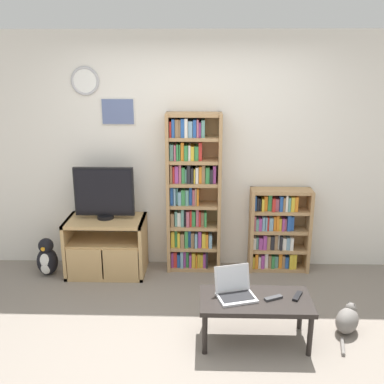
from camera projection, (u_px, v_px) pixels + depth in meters
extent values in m
plane|color=gray|center=(189.00, 350.00, 3.70)|extent=(18.00, 18.00, 0.00)
cube|color=silver|center=(194.00, 154.00, 4.95)|extent=(7.06, 0.06, 2.60)
torus|color=#B2B2B7|center=(85.00, 81.00, 4.72)|extent=(0.30, 0.03, 0.30)
cylinder|color=white|center=(85.00, 81.00, 4.72)|extent=(0.25, 0.02, 0.25)
cube|color=silver|center=(118.00, 112.00, 4.81)|extent=(0.37, 0.01, 0.29)
cube|color=slate|center=(118.00, 112.00, 4.80)|extent=(0.34, 0.02, 0.26)
cube|color=tan|center=(70.00, 245.00, 4.98)|extent=(0.04, 0.50, 0.63)
cube|color=tan|center=(143.00, 246.00, 4.96)|extent=(0.04, 0.50, 0.63)
cube|color=tan|center=(105.00, 221.00, 4.89)|extent=(0.85, 0.50, 0.04)
cube|color=tan|center=(108.00, 270.00, 5.06)|extent=(0.85, 0.50, 0.04)
cube|color=tan|center=(106.00, 241.00, 4.95)|extent=(0.78, 0.47, 0.04)
cube|color=tan|center=(84.00, 264.00, 4.78)|extent=(0.38, 0.02, 0.34)
cube|color=tan|center=(121.00, 265.00, 4.77)|extent=(0.38, 0.02, 0.34)
cylinder|color=black|center=(106.00, 217.00, 4.90)|extent=(0.18, 0.18, 0.04)
cube|color=black|center=(104.00, 191.00, 4.82)|extent=(0.64, 0.05, 0.53)
cube|color=black|center=(104.00, 192.00, 4.79)|extent=(0.61, 0.01, 0.50)
cube|color=tan|center=(169.00, 194.00, 4.91)|extent=(0.04, 0.26, 1.77)
cube|color=tan|center=(219.00, 195.00, 4.89)|extent=(0.04, 0.26, 1.77)
cube|color=tan|center=(194.00, 191.00, 5.01)|extent=(0.59, 0.02, 1.77)
cube|color=tan|center=(194.00, 267.00, 5.15)|extent=(0.52, 0.22, 0.04)
cube|color=tan|center=(194.00, 247.00, 5.08)|extent=(0.52, 0.22, 0.04)
cube|color=tan|center=(194.00, 226.00, 5.01)|extent=(0.52, 0.22, 0.04)
cube|color=tan|center=(194.00, 205.00, 4.94)|extent=(0.52, 0.22, 0.04)
cube|color=tan|center=(194.00, 184.00, 4.86)|extent=(0.52, 0.22, 0.04)
cube|color=tan|center=(194.00, 161.00, 4.79)|extent=(0.52, 0.22, 0.04)
cube|color=tan|center=(194.00, 138.00, 4.72)|extent=(0.52, 0.22, 0.04)
cube|color=tan|center=(194.00, 115.00, 4.65)|extent=(0.52, 0.22, 0.04)
cube|color=#9E4293|center=(173.00, 257.00, 5.13)|extent=(0.03, 0.18, 0.18)
cube|color=red|center=(176.00, 257.00, 5.13)|extent=(0.04, 0.17, 0.18)
cube|color=#2856A8|center=(179.00, 258.00, 5.14)|extent=(0.03, 0.18, 0.16)
cube|color=#759EB7|center=(182.00, 257.00, 5.12)|extent=(0.03, 0.20, 0.20)
cube|color=#9E4293|center=(185.00, 257.00, 5.13)|extent=(0.03, 0.16, 0.19)
cube|color=#388947|center=(188.00, 257.00, 5.13)|extent=(0.03, 0.16, 0.18)
cube|color=#9E4293|center=(190.00, 258.00, 5.13)|extent=(0.03, 0.19, 0.16)
cube|color=gold|center=(194.00, 258.00, 5.13)|extent=(0.04, 0.17, 0.17)
cube|color=orange|center=(196.00, 259.00, 5.13)|extent=(0.02, 0.19, 0.16)
cube|color=gold|center=(199.00, 258.00, 5.13)|extent=(0.03, 0.16, 0.16)
cube|color=gold|center=(202.00, 259.00, 5.13)|extent=(0.03, 0.16, 0.15)
cube|color=#9E4293|center=(204.00, 258.00, 5.13)|extent=(0.03, 0.17, 0.16)
cube|color=#232328|center=(207.00, 257.00, 5.12)|extent=(0.02, 0.19, 0.20)
cube|color=gold|center=(173.00, 237.00, 5.06)|extent=(0.04, 0.18, 0.18)
cube|color=#388947|center=(176.00, 237.00, 5.07)|extent=(0.03, 0.16, 0.19)
cube|color=gold|center=(179.00, 238.00, 5.06)|extent=(0.03, 0.19, 0.17)
cube|color=#93704C|center=(183.00, 238.00, 5.06)|extent=(0.04, 0.20, 0.16)
cube|color=#388947|center=(187.00, 237.00, 5.05)|extent=(0.04, 0.20, 0.20)
cube|color=#2856A8|center=(190.00, 236.00, 5.06)|extent=(0.03, 0.16, 0.20)
cube|color=#93704C|center=(192.00, 238.00, 5.05)|extent=(0.02, 0.20, 0.18)
cube|color=#93704C|center=(194.00, 238.00, 5.06)|extent=(0.02, 0.18, 0.17)
cube|color=#759EB7|center=(196.00, 238.00, 5.05)|extent=(0.03, 0.20, 0.17)
cube|color=#9E4293|center=(200.00, 237.00, 5.05)|extent=(0.04, 0.18, 0.19)
cube|color=gold|center=(204.00, 238.00, 5.05)|extent=(0.04, 0.18, 0.17)
cube|color=orange|center=(207.00, 239.00, 5.05)|extent=(0.03, 0.19, 0.16)
cube|color=#759EB7|center=(210.00, 239.00, 5.05)|extent=(0.04, 0.20, 0.15)
cube|color=#93704C|center=(173.00, 218.00, 4.99)|extent=(0.04, 0.19, 0.15)
cube|color=#5B9389|center=(176.00, 217.00, 4.99)|extent=(0.03, 0.17, 0.17)
cube|color=white|center=(179.00, 217.00, 5.00)|extent=(0.04, 0.16, 0.16)
cube|color=#5B9389|center=(183.00, 216.00, 4.98)|extent=(0.03, 0.19, 0.20)
cube|color=#232328|center=(185.00, 216.00, 4.99)|extent=(0.02, 0.16, 0.18)
cube|color=#B75B70|center=(188.00, 217.00, 4.98)|extent=(0.03, 0.20, 0.18)
cube|color=red|center=(191.00, 217.00, 4.99)|extent=(0.02, 0.17, 0.18)
cube|color=#388947|center=(194.00, 217.00, 4.99)|extent=(0.04, 0.16, 0.17)
cube|color=#B75B70|center=(197.00, 216.00, 4.99)|extent=(0.03, 0.15, 0.20)
cube|color=red|center=(200.00, 217.00, 4.99)|extent=(0.02, 0.17, 0.17)
cube|color=#93704C|center=(203.00, 217.00, 4.99)|extent=(0.03, 0.15, 0.16)
cube|color=#388947|center=(205.00, 217.00, 4.98)|extent=(0.02, 0.18, 0.17)
cube|color=#2856A8|center=(172.00, 194.00, 4.92)|extent=(0.03, 0.18, 0.20)
cube|color=#759EB7|center=(175.00, 195.00, 4.91)|extent=(0.02, 0.19, 0.19)
cube|color=#5B9389|center=(177.00, 195.00, 4.92)|extent=(0.02, 0.15, 0.19)
cube|color=#759EB7|center=(180.00, 197.00, 4.92)|extent=(0.03, 0.19, 0.15)
cube|color=#388947|center=(184.00, 196.00, 4.92)|extent=(0.04, 0.18, 0.17)
cube|color=#5B9389|center=(187.00, 196.00, 4.91)|extent=(0.03, 0.19, 0.17)
cube|color=#2856A8|center=(191.00, 195.00, 4.92)|extent=(0.03, 0.16, 0.20)
cube|color=#B75B70|center=(194.00, 196.00, 4.92)|extent=(0.03, 0.17, 0.18)
cube|color=#93704C|center=(196.00, 195.00, 4.91)|extent=(0.02, 0.20, 0.20)
cube|color=orange|center=(198.00, 195.00, 4.91)|extent=(0.02, 0.19, 0.19)
cube|color=#93704C|center=(172.00, 173.00, 4.85)|extent=(0.02, 0.18, 0.20)
cube|color=red|center=(174.00, 173.00, 4.85)|extent=(0.02, 0.17, 0.18)
cube|color=#9E4293|center=(177.00, 173.00, 4.85)|extent=(0.04, 0.18, 0.19)
cube|color=#B75B70|center=(180.00, 173.00, 4.85)|extent=(0.03, 0.17, 0.20)
cube|color=#388947|center=(183.00, 174.00, 4.85)|extent=(0.03, 0.18, 0.17)
cube|color=#5B9389|center=(186.00, 175.00, 4.85)|extent=(0.02, 0.17, 0.15)
cube|color=#232328|center=(189.00, 173.00, 4.84)|extent=(0.03, 0.19, 0.20)
cube|color=#232328|center=(192.00, 174.00, 4.84)|extent=(0.02, 0.19, 0.17)
cube|color=gold|center=(195.00, 175.00, 4.85)|extent=(0.02, 0.18, 0.16)
cube|color=white|center=(197.00, 174.00, 4.84)|extent=(0.03, 0.18, 0.17)
cube|color=orange|center=(200.00, 174.00, 4.84)|extent=(0.03, 0.17, 0.18)
cube|color=#93704C|center=(203.00, 173.00, 4.84)|extent=(0.04, 0.16, 0.20)
cube|color=#388947|center=(208.00, 174.00, 4.84)|extent=(0.04, 0.18, 0.17)
cube|color=#232328|center=(211.00, 175.00, 4.84)|extent=(0.03, 0.19, 0.15)
cube|color=#9E4293|center=(214.00, 173.00, 4.84)|extent=(0.03, 0.17, 0.19)
cube|color=#5B9389|center=(172.00, 151.00, 4.78)|extent=(0.04, 0.17, 0.17)
cube|color=#B75B70|center=(175.00, 152.00, 4.78)|extent=(0.02, 0.19, 0.17)
cube|color=#388947|center=(178.00, 151.00, 4.77)|extent=(0.02, 0.20, 0.18)
cube|color=#388947|center=(180.00, 152.00, 4.78)|extent=(0.02, 0.17, 0.17)
cube|color=orange|center=(183.00, 150.00, 4.78)|extent=(0.03, 0.17, 0.19)
cube|color=#388947|center=(186.00, 152.00, 4.78)|extent=(0.04, 0.18, 0.16)
cube|color=white|center=(190.00, 152.00, 4.78)|extent=(0.02, 0.17, 0.16)
cube|color=gold|center=(193.00, 152.00, 4.78)|extent=(0.04, 0.17, 0.15)
cube|color=#388947|center=(197.00, 152.00, 4.78)|extent=(0.04, 0.16, 0.15)
cube|color=red|center=(200.00, 151.00, 4.77)|extent=(0.04, 0.16, 0.19)
cube|color=red|center=(171.00, 129.00, 4.71)|extent=(0.02, 0.19, 0.16)
cube|color=#2856A8|center=(174.00, 127.00, 4.70)|extent=(0.03, 0.20, 0.19)
cube|color=#93704C|center=(177.00, 128.00, 4.71)|extent=(0.04, 0.18, 0.19)
cube|color=#93704C|center=(180.00, 128.00, 4.71)|extent=(0.02, 0.17, 0.18)
cube|color=#2856A8|center=(183.00, 127.00, 4.70)|extent=(0.04, 0.19, 0.19)
cube|color=white|center=(186.00, 127.00, 4.70)|extent=(0.03, 0.20, 0.20)
cube|color=#759EB7|center=(191.00, 128.00, 4.70)|extent=(0.04, 0.19, 0.17)
cube|color=#2856A8|center=(195.00, 128.00, 4.70)|extent=(0.04, 0.19, 0.18)
cube|color=#B75B70|center=(198.00, 128.00, 4.70)|extent=(0.02, 0.20, 0.18)
cube|color=#9E4293|center=(200.00, 129.00, 4.71)|extent=(0.02, 0.17, 0.15)
cube|color=#5B9389|center=(203.00, 128.00, 4.70)|extent=(0.04, 0.18, 0.18)
cube|color=tan|center=(251.00, 230.00, 5.01)|extent=(0.04, 0.24, 0.94)
cube|color=tan|center=(308.00, 231.00, 4.99)|extent=(0.04, 0.24, 0.94)
cube|color=tan|center=(278.00, 227.00, 5.11)|extent=(0.67, 0.02, 0.94)
cube|color=tan|center=(277.00, 267.00, 5.13)|extent=(0.60, 0.21, 0.04)
cube|color=tan|center=(278.00, 249.00, 5.06)|extent=(0.60, 0.21, 0.04)
cube|color=tan|center=(280.00, 230.00, 5.00)|extent=(0.60, 0.21, 0.04)
cube|color=tan|center=(281.00, 211.00, 4.93)|extent=(0.60, 0.21, 0.04)
cube|color=tan|center=(282.00, 191.00, 4.87)|extent=(0.60, 0.21, 0.04)
cube|color=gold|center=(253.00, 260.00, 5.12)|extent=(0.02, 0.18, 0.14)
cube|color=orange|center=(256.00, 258.00, 5.11)|extent=(0.03, 0.18, 0.17)
cube|color=white|center=(259.00, 260.00, 5.12)|extent=(0.03, 0.17, 0.14)
cube|color=#9E4293|center=(262.00, 259.00, 5.11)|extent=(0.03, 0.18, 0.16)
cube|color=white|center=(266.00, 258.00, 5.11)|extent=(0.04, 0.16, 0.18)
cube|color=#93704C|center=(269.00, 259.00, 5.11)|extent=(0.03, 0.16, 0.15)
cube|color=#388947|center=(272.00, 260.00, 5.11)|extent=(0.03, 0.17, 0.15)
cube|color=#5B9389|center=(276.00, 260.00, 5.12)|extent=(0.04, 0.15, 0.14)
cube|color=orange|center=(279.00, 259.00, 5.11)|extent=(0.04, 0.16, 0.17)
cube|color=#93704C|center=(283.00, 260.00, 5.11)|extent=(0.03, 0.17, 0.15)
cube|color=#2856A8|center=(286.00, 260.00, 5.11)|extent=(0.04, 0.16, 0.14)
cube|color=gold|center=(290.00, 259.00, 5.10)|extent=(0.04, 0.19, 0.18)
cube|color=gold|center=(294.00, 259.00, 5.10)|extent=(0.04, 0.18, 0.18)
cube|color=white|center=(254.00, 241.00, 5.06)|extent=(0.03, 0.17, 0.14)
cube|color=#5B9389|center=(257.00, 241.00, 5.06)|extent=(0.02, 0.14, 0.14)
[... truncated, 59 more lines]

